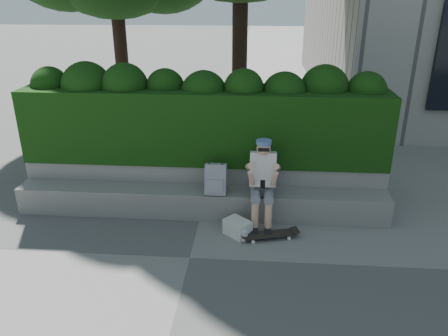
# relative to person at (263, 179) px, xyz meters

# --- Properties ---
(ground) EXTENTS (80.00, 80.00, 0.00)m
(ground) POSITION_rel_person_xyz_m (-0.99, -1.07, -0.75)
(ground) COLOR slate
(ground) RESTS_ON ground
(bench_ledge) EXTENTS (6.00, 0.45, 0.45)m
(bench_ledge) POSITION_rel_person_xyz_m (-0.99, 0.18, -0.53)
(bench_ledge) COLOR gray
(bench_ledge) RESTS_ON ground
(planter_wall) EXTENTS (6.00, 0.50, 0.75)m
(planter_wall) POSITION_rel_person_xyz_m (-0.99, 0.66, -0.38)
(planter_wall) COLOR gray
(planter_wall) RESTS_ON ground
(hedge) EXTENTS (6.00, 1.00, 1.20)m
(hedge) POSITION_rel_person_xyz_m (-0.99, 0.88, 0.60)
(hedge) COLOR black
(hedge) RESTS_ON planter_wall
(person) EXTENTS (0.40, 0.76, 1.38)m
(person) POSITION_rel_person_xyz_m (0.00, 0.00, 0.00)
(person) COLOR slate
(person) RESTS_ON ground
(skateboard) EXTENTS (0.81, 0.39, 0.08)m
(skateboard) POSITION_rel_person_xyz_m (0.13, -0.47, -0.68)
(skateboard) COLOR black
(skateboard) RESTS_ON ground
(backpack_plaid) EXTENTS (0.34, 0.18, 0.49)m
(backpack_plaid) POSITION_rel_person_xyz_m (-0.73, 0.08, -0.06)
(backpack_plaid) COLOR #A0A0A5
(backpack_plaid) RESTS_ON bench_ledge
(backpack_ground) EXTENTS (0.46, 0.45, 0.24)m
(backpack_ground) POSITION_rel_person_xyz_m (-0.36, -0.40, -0.63)
(backpack_ground) COLOR beige
(backpack_ground) RESTS_ON ground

